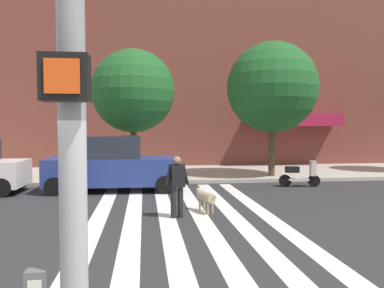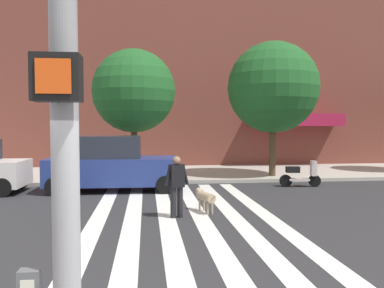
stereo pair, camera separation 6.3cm
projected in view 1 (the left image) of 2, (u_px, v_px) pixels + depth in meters
The scene contains 9 objects.
ground_plane at pixel (164, 224), 9.82m from camera, with size 160.00×160.00×0.00m, color #2B2B2D.
sidewalk_far at pixel (154, 174), 19.37m from camera, with size 80.00×6.00×0.15m, color #B1A99C.
crosswalk_stripes at pixel (187, 224), 9.89m from camera, with size 4.95×12.67×0.01m.
parked_car_behind_first at pixel (111, 165), 14.79m from camera, with size 4.84×2.03×2.06m.
parked_scooter at pixel (300, 175), 15.79m from camera, with size 1.63×0.52×1.11m.
street_tree_nearest at pixel (133, 91), 16.99m from camera, with size 3.58×3.58×5.56m.
street_tree_middle at pixel (272, 88), 17.85m from camera, with size 4.10×4.10×6.06m.
pedestrian_dog_walker at pixel (177, 183), 10.50m from camera, with size 0.69×0.35×1.64m.
dog_on_leash at pixel (205, 197), 11.17m from camera, with size 0.50×1.10×0.65m.
Camera 1 is at (-0.46, -3.09, 2.47)m, focal length 37.08 mm.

